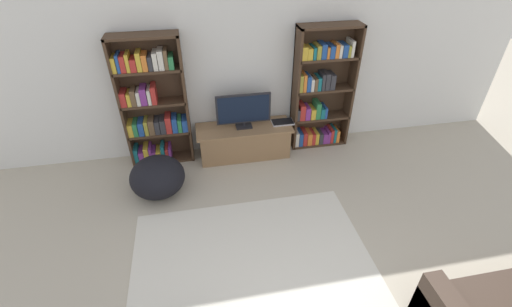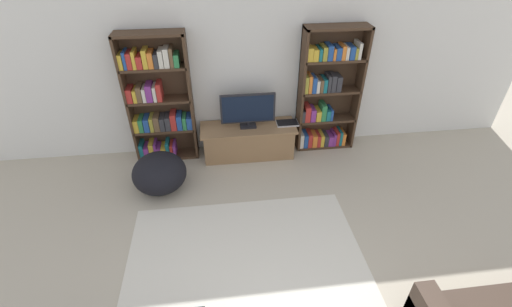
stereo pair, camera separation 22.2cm
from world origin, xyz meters
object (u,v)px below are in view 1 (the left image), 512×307
Objects in this scene: bookshelf_right at (320,92)px; tv_stand at (244,141)px; television at (243,110)px; beanbag_ottoman at (158,177)px; laptop at (282,122)px; bookshelf_left at (152,105)px.

tv_stand is at bearing -173.32° from bookshelf_right.
television is at bearing -173.53° from bookshelf_right.
television is 1.12× the size of beanbag_ottoman.
laptop is 0.46× the size of beanbag_ottoman.
bookshelf_left is 1.93m from laptop.
beanbag_ottoman is at bearing -90.07° from bookshelf_left.
tv_stand is (-1.20, -0.14, -0.66)m from bookshelf_right.
bookshelf_left is 2.48m from bookshelf_right.
bookshelf_left is at bearing 89.93° from beanbag_ottoman.
tv_stand is 4.35× the size of laptop.
bookshelf_left is 2.37× the size of television.
beanbag_ottoman is (-1.28, -0.68, -0.52)m from television.
beanbag_ottoman is at bearing -151.85° from television.
bookshelf_left is 1.05m from beanbag_ottoman.
bookshelf_left reaches higher than tv_stand.
beanbag_ottoman is (-2.48, -0.82, -0.64)m from bookshelf_right.
laptop is at bearing 0.90° from television.
bookshelf_left is at bearing -179.97° from bookshelf_right.
bookshelf_left reaches higher than television.
television reaches higher than beanbag_ottoman.
tv_stand is at bearing 28.00° from beanbag_ottoman.
bookshelf_left is 5.76× the size of laptop.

